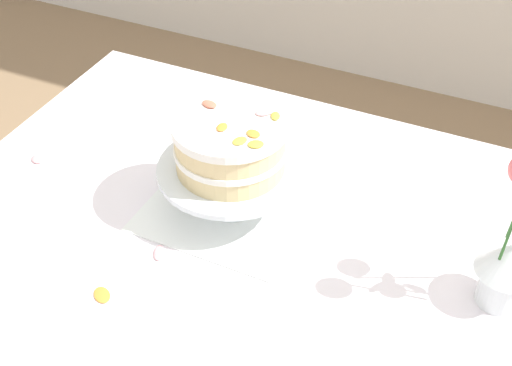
{
  "coord_description": "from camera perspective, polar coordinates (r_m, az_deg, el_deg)",
  "views": [
    {
      "loc": [
        0.39,
        -0.92,
        1.72
      ],
      "look_at": [
        -0.05,
        0.02,
        0.86
      ],
      "focal_mm": 51.32,
      "sensor_mm": 36.0,
      "label": 1
    }
  ],
  "objects": [
    {
      "name": "flower_vase",
      "position": [
        1.28,
        19.33,
        -4.83
      ],
      "size": [
        0.11,
        0.11,
        0.33
      ],
      "color": "silver",
      "rests_on": "dining_table"
    },
    {
      "name": "loose_petal_3",
      "position": [
        1.67,
        -16.66,
        1.82
      ],
      "size": [
        0.04,
        0.04,
        0.01
      ],
      "primitive_type": "ellipsoid",
      "rotation": [
        0.0,
        0.0,
        5.56
      ],
      "color": "pink",
      "rests_on": "dining_table"
    },
    {
      "name": "dining_table",
      "position": [
        1.45,
        1.05,
        -8.05
      ],
      "size": [
        1.4,
        1.0,
        0.74
      ],
      "color": "white",
      "rests_on": "ground"
    },
    {
      "name": "cake_stand",
      "position": [
        1.43,
        -1.96,
        0.74
      ],
      "size": [
        0.29,
        0.29,
        0.1
      ],
      "color": "silver",
      "rests_on": "linen_napkin"
    },
    {
      "name": "linen_napkin",
      "position": [
        1.48,
        -1.89,
        -1.72
      ],
      "size": [
        0.32,
        0.32,
        0.0
      ],
      "primitive_type": "cube",
      "rotation": [
        0.0,
        0.0,
        -0.02
      ],
      "color": "white",
      "rests_on": "dining_table"
    },
    {
      "name": "loose_petal_1",
      "position": [
        1.34,
        -11.92,
        -8.53
      ],
      "size": [
        0.05,
        0.05,
        0.0
      ],
      "primitive_type": "ellipsoid",
      "rotation": [
        0.0,
        0.0,
        2.49
      ],
      "color": "orange",
      "rests_on": "dining_table"
    },
    {
      "name": "loose_petal_0",
      "position": [
        1.39,
        -7.58,
        -5.41
      ],
      "size": [
        0.04,
        0.04,
        0.01
      ],
      "primitive_type": "ellipsoid",
      "rotation": [
        0.0,
        0.0,
        2.02
      ],
      "color": "pink",
      "rests_on": "dining_table"
    },
    {
      "name": "layer_cake",
      "position": [
        1.39,
        -2.02,
        3.03
      ],
      "size": [
        0.22,
        0.22,
        0.11
      ],
      "color": "beige",
      "rests_on": "cake_stand"
    }
  ]
}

